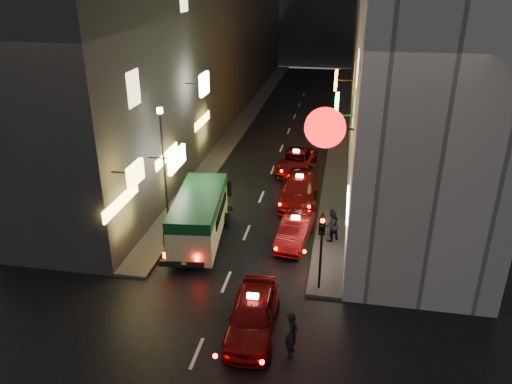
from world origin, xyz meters
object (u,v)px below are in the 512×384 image
Objects in this scene: taxi_near at (253,312)px; lamp_post at (164,160)px; pedestrian_crossing at (292,331)px; traffic_light at (322,236)px; minibus at (199,213)px.

taxi_near is 0.90× the size of lamp_post.
pedestrian_crossing reaches higher than taxi_near.
traffic_light reaches higher than pedestrian_crossing.
taxi_near is at bearing -127.64° from traffic_light.
taxi_near is 2.81× the size of pedestrian_crossing.
traffic_light is (0.70, 3.86, 1.69)m from pedestrian_crossing.
minibus is 1.75× the size of traffic_light.
taxi_near is 1.60× the size of traffic_light.
traffic_light reaches higher than minibus.
taxi_near is 1.82m from pedestrian_crossing.
pedestrian_crossing is 11.58m from lamp_post.
minibus reaches higher than taxi_near.
lamp_post is at bearing 147.98° from minibus.
traffic_light is 9.42m from lamp_post.
pedestrian_crossing is 0.32× the size of lamp_post.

